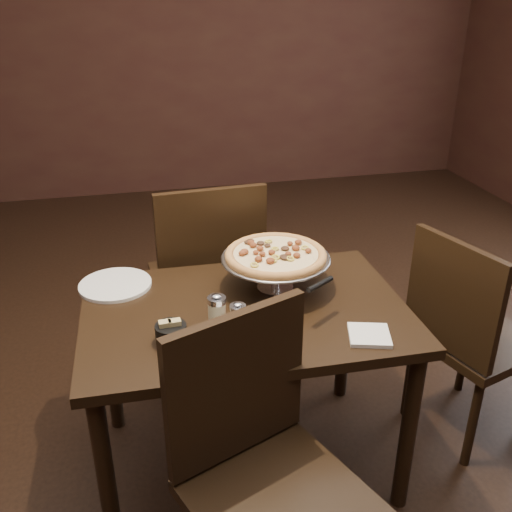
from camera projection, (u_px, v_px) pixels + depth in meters
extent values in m
cube|color=black|center=(229.00, 467.00, 2.30)|extent=(6.00, 7.00, 0.02)
cube|color=black|center=(147.00, 31.00, 4.78)|extent=(6.00, 0.02, 2.80)
cube|color=black|center=(246.00, 313.00, 2.02)|extent=(1.16, 0.79, 0.04)
cylinder|color=black|center=(106.00, 480.00, 1.80)|extent=(0.06, 0.06, 0.67)
cylinder|color=black|center=(408.00, 432.00, 1.99)|extent=(0.06, 0.06, 0.67)
cylinder|color=black|center=(110.00, 361.00, 2.37)|extent=(0.06, 0.06, 0.67)
cylinder|color=black|center=(345.00, 332.00, 2.56)|extent=(0.06, 0.06, 0.67)
cylinder|color=silver|center=(275.00, 287.00, 2.15)|extent=(0.14, 0.14, 0.01)
cylinder|color=silver|center=(275.00, 273.00, 2.13)|extent=(0.03, 0.03, 0.11)
cylinder|color=silver|center=(276.00, 260.00, 2.10)|extent=(0.10, 0.10, 0.01)
cylinder|color=#9FA0A4|center=(276.00, 258.00, 2.10)|extent=(0.40, 0.40, 0.01)
torus|color=#9FA0A4|center=(276.00, 258.00, 2.10)|extent=(0.41, 0.41, 0.01)
cylinder|color=#A36431|center=(276.00, 256.00, 2.10)|extent=(0.37, 0.37, 0.01)
torus|color=#A36431|center=(276.00, 255.00, 2.09)|extent=(0.38, 0.38, 0.03)
cylinder|color=tan|center=(276.00, 254.00, 2.09)|extent=(0.31, 0.31, 0.01)
cylinder|color=beige|center=(217.00, 313.00, 1.91)|extent=(0.06, 0.06, 0.08)
cylinder|color=silver|center=(217.00, 300.00, 1.89)|extent=(0.06, 0.06, 0.02)
ellipsoid|color=silver|center=(216.00, 296.00, 1.89)|extent=(0.03, 0.03, 0.01)
cylinder|color=maroon|center=(238.00, 319.00, 1.89)|extent=(0.05, 0.05, 0.07)
cylinder|color=silver|center=(238.00, 308.00, 1.87)|extent=(0.06, 0.06, 0.02)
ellipsoid|color=silver|center=(238.00, 304.00, 1.87)|extent=(0.03, 0.03, 0.01)
cylinder|color=black|center=(171.00, 333.00, 1.82)|extent=(0.10, 0.10, 0.06)
cube|color=tan|center=(166.00, 330.00, 1.81)|extent=(0.04, 0.03, 0.07)
cube|color=tan|center=(175.00, 329.00, 1.81)|extent=(0.04, 0.03, 0.07)
cube|color=white|center=(369.00, 335.00, 1.85)|extent=(0.16, 0.16, 0.01)
cylinder|color=white|center=(115.00, 285.00, 2.16)|extent=(0.27, 0.27, 0.01)
cylinder|color=white|center=(254.00, 349.00, 1.78)|extent=(0.23, 0.23, 0.01)
cone|color=silver|center=(320.00, 285.00, 1.90)|extent=(0.16, 0.16, 0.00)
cylinder|color=black|center=(320.00, 284.00, 1.90)|extent=(0.12, 0.09, 0.02)
cube|color=black|center=(204.00, 281.00, 2.70)|extent=(0.50, 0.50, 0.04)
cube|color=black|center=(212.00, 245.00, 2.40)|extent=(0.47, 0.06, 0.49)
cylinder|color=black|center=(233.00, 302.00, 3.02)|extent=(0.04, 0.04, 0.46)
cylinder|color=black|center=(162.00, 313.00, 2.92)|extent=(0.04, 0.04, 0.46)
cylinder|color=black|center=(254.00, 340.00, 2.70)|extent=(0.04, 0.04, 0.46)
cylinder|color=black|center=(174.00, 354.00, 2.60)|extent=(0.04, 0.04, 0.46)
cube|color=black|center=(279.00, 501.00, 1.57)|extent=(0.58, 0.58, 0.04)
cube|color=black|center=(237.00, 385.00, 1.61)|extent=(0.43, 0.20, 0.47)
cylinder|color=black|center=(288.00, 491.00, 1.90)|extent=(0.04, 0.04, 0.44)
cube|color=black|center=(477.00, 340.00, 2.33)|extent=(0.53, 0.53, 0.04)
cube|color=black|center=(453.00, 297.00, 2.13)|extent=(0.15, 0.42, 0.45)
cylinder|color=black|center=(465.00, 353.00, 2.64)|extent=(0.04, 0.04, 0.42)
cylinder|color=black|center=(472.00, 423.00, 2.22)|extent=(0.04, 0.04, 0.42)
cylinder|color=black|center=(410.00, 376.00, 2.49)|extent=(0.04, 0.04, 0.42)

